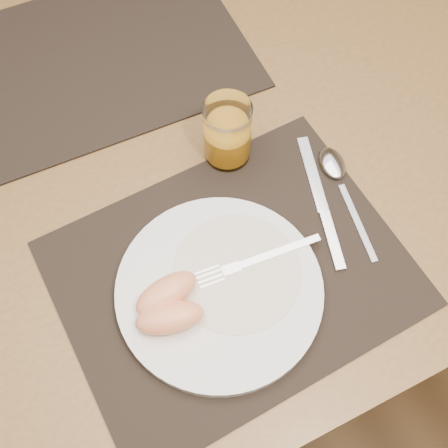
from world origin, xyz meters
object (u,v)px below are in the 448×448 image
spoon (336,171)px  placemat_near (232,273)px  knife (324,212)px  juice_glass (227,135)px  table (179,178)px  placemat_far (107,55)px  plate (219,290)px  fork (248,263)px

spoon → placemat_near: bearing=-160.3°
knife → juice_glass: size_ratio=2.07×
table → placemat_far: (-0.03, 0.22, 0.09)m
placemat_near → plate: bearing=-147.4°
plate → knife: plate is taller
knife → spoon: (0.05, 0.05, 0.00)m
spoon → table: bearing=142.6°
fork → knife: size_ratio=0.81×
knife → spoon: 0.07m
placemat_near → placemat_far: bearing=91.8°
placemat_far → fork: (0.04, -0.44, 0.02)m
plate → placemat_near: bearing=32.6°
table → plate: 0.26m
fork → spoon: 0.20m
placemat_near → plate: (-0.03, -0.02, 0.01)m
placemat_near → knife: knife is taller
placemat_near → placemat_far: same height
plate → fork: (0.05, 0.01, 0.01)m
table → fork: fork is taller
table → placemat_near: 0.24m
table → fork: bearing=-88.0°
placemat_far → spoon: (0.22, -0.37, 0.01)m
juice_glass → knife: bearing=-62.8°
placemat_near → juice_glass: (0.08, 0.18, 0.05)m
plate → fork: 0.05m
placemat_far → juice_glass: 0.28m
table → plate: bearing=-99.9°
placemat_far → plate: bearing=-91.8°
spoon → knife: bearing=-135.3°
plate → fork: size_ratio=1.54×
fork → spoon: fork is taller
spoon → juice_glass: bearing=141.0°
knife → spoon: bearing=44.7°
table → spoon: bearing=-37.4°
plate → spoon: plate is taller
placemat_far → placemat_near: bearing=-88.2°
juice_glass → spoon: bearing=-39.0°
fork → juice_glass: bearing=72.2°
placemat_far → plate: size_ratio=1.67×
fork → juice_glass: juice_glass is taller
placemat_near → spoon: spoon is taller
table → placemat_far: 0.24m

